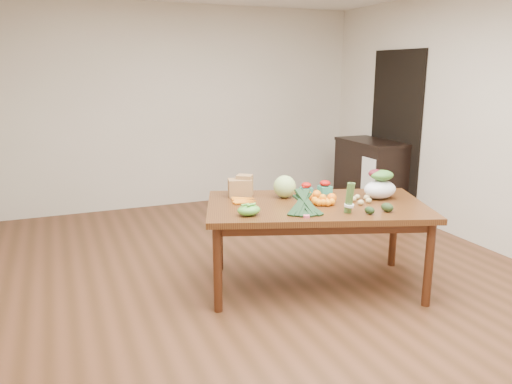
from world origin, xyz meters
name	(u,v)px	position (x,y,z in m)	size (l,w,h in m)	color
floor	(271,284)	(0.00, 0.00, 0.00)	(6.00, 6.00, 0.00)	brown
room_walls	(272,132)	(0.00, 0.00, 1.35)	(5.02, 6.02, 2.70)	beige
dining_table	(315,245)	(0.34, -0.18, 0.38)	(1.83, 1.02, 0.75)	#4F2E12
doorway_dark	(395,132)	(2.48, 1.60, 1.05)	(0.02, 1.00, 2.10)	black
cabinet	(370,175)	(2.22, 1.74, 0.47)	(0.52, 1.02, 0.94)	black
dish_towel	(368,176)	(1.96, 1.40, 0.55)	(0.02, 0.28, 0.45)	white
paper_bag	(240,186)	(-0.17, 0.30, 0.84)	(0.27, 0.22, 0.19)	#A47C49
cabbage	(285,187)	(0.18, 0.11, 0.85)	(0.20, 0.20, 0.20)	#ADCD76
strawberry_basket_a	(306,190)	(0.41, 0.15, 0.79)	(0.09, 0.09, 0.09)	red
strawberry_basket_b	(325,188)	(0.59, 0.12, 0.80)	(0.10, 0.10, 0.09)	#BA120C
orange_a	(309,196)	(0.32, -0.07, 0.79)	(0.08, 0.08, 0.08)	orange
orange_b	(317,195)	(0.42, -0.05, 0.79)	(0.08, 0.08, 0.08)	orange
orange_c	(332,198)	(0.48, -0.20, 0.79)	(0.08, 0.08, 0.08)	orange
mandarin_cluster	(323,199)	(0.37, -0.23, 0.80)	(0.18, 0.18, 0.09)	orange
carrots	(244,200)	(-0.20, 0.11, 0.76)	(0.22, 0.22, 0.03)	orange
snap_pea_bag	(249,210)	(-0.32, -0.29, 0.79)	(0.19, 0.14, 0.08)	#57AD3A
kale_bunch	(305,204)	(0.10, -0.41, 0.83)	(0.32, 0.40, 0.16)	black
asparagus_bundle	(349,198)	(0.44, -0.53, 0.88)	(0.08, 0.08, 0.25)	#5E833C
potato_a	(353,199)	(0.66, -0.24, 0.77)	(0.06, 0.05, 0.05)	#D6BA7B
potato_b	(361,202)	(0.66, -0.36, 0.77)	(0.05, 0.05, 0.05)	tan
potato_c	(367,198)	(0.80, -0.25, 0.77)	(0.06, 0.05, 0.05)	tan
potato_d	(357,197)	(0.74, -0.19, 0.77)	(0.05, 0.05, 0.04)	tan
potato_e	(369,200)	(0.76, -0.33, 0.77)	(0.05, 0.05, 0.05)	#D9CD7D
avocado_a	(370,210)	(0.57, -0.61, 0.78)	(0.06, 0.09, 0.06)	black
avocado_b	(387,207)	(0.74, -0.61, 0.79)	(0.07, 0.11, 0.07)	black
salad_bag	(380,186)	(0.94, -0.24, 0.86)	(0.30, 0.22, 0.23)	white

